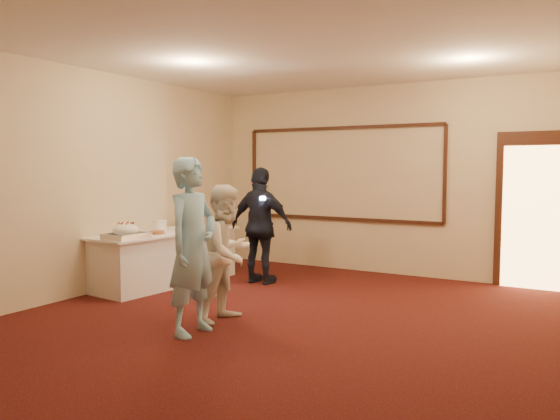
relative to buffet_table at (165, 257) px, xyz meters
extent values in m
plane|color=black|center=(2.55, -1.12, -0.39)|extent=(7.00, 7.00, 0.00)
cube|color=beige|center=(2.55, 2.38, 1.11)|extent=(6.00, 0.04, 3.00)
cube|color=beige|center=(-0.45, -1.12, 1.11)|extent=(0.04, 7.00, 3.00)
cube|color=white|center=(2.55, -1.12, 2.61)|extent=(6.00, 7.00, 0.04)
cube|color=black|center=(1.75, 2.35, 0.46)|extent=(3.40, 0.04, 0.05)
cube|color=black|center=(1.75, 2.35, 1.96)|extent=(3.40, 0.04, 0.05)
cube|color=black|center=(0.05, 2.35, 1.21)|extent=(0.05, 0.04, 1.50)
cube|color=black|center=(3.45, 2.35, 1.21)|extent=(0.05, 0.04, 1.50)
cube|color=black|center=(4.70, 2.34, 0.71)|extent=(1.05, 0.06, 2.20)
cube|color=#FFBF66|center=(4.70, 2.31, 0.61)|extent=(0.85, 0.02, 2.00)
cube|color=white|center=(0.00, 0.00, -0.02)|extent=(1.02, 2.27, 0.74)
cube|color=white|center=(0.00, 0.00, 0.37)|extent=(1.14, 2.40, 0.03)
cube|color=silver|center=(0.14, -0.89, 0.40)|extent=(0.42, 0.53, 0.04)
ellipsoid|color=white|center=(0.14, -0.89, 0.50)|extent=(0.33, 0.33, 0.15)
cube|color=silver|center=(0.25, -0.73, 0.43)|extent=(0.16, 0.34, 0.01)
cylinder|color=#E95C8A|center=(-0.26, 0.97, 0.57)|extent=(0.02, 0.02, 0.38)
cylinder|color=#E95C8A|center=(-0.26, 0.97, 0.39)|extent=(0.28, 0.28, 0.01)
cylinder|color=#E95C8A|center=(-0.26, 0.97, 0.54)|extent=(0.22, 0.22, 0.01)
cylinder|color=#E95C8A|center=(-0.26, 0.97, 0.69)|extent=(0.15, 0.15, 0.01)
cylinder|color=white|center=(-0.05, -0.04, 0.46)|extent=(0.19, 0.19, 0.16)
cylinder|color=white|center=(-0.05, -0.04, 0.54)|extent=(0.20, 0.20, 0.01)
cylinder|color=white|center=(0.20, 0.27, 0.45)|extent=(0.17, 0.17, 0.14)
cylinder|color=white|center=(0.20, 0.27, 0.52)|extent=(0.17, 0.17, 0.01)
cylinder|color=white|center=(0.18, -0.35, 0.39)|extent=(0.25, 0.25, 0.01)
cylinder|color=brown|center=(0.18, -0.35, 0.41)|extent=(0.21, 0.21, 0.04)
imported|color=#90CEF4|center=(1.89, -1.69, 0.51)|extent=(0.43, 0.66, 1.80)
imported|color=white|center=(1.90, -1.11, 0.37)|extent=(0.59, 0.75, 1.51)
imported|color=black|center=(1.21, 0.73, 0.46)|extent=(1.00, 0.42, 1.70)
cube|color=white|center=(1.32, 0.58, 0.88)|extent=(0.07, 0.05, 0.05)
camera|label=1|loc=(5.38, -5.99, 1.31)|focal=35.00mm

